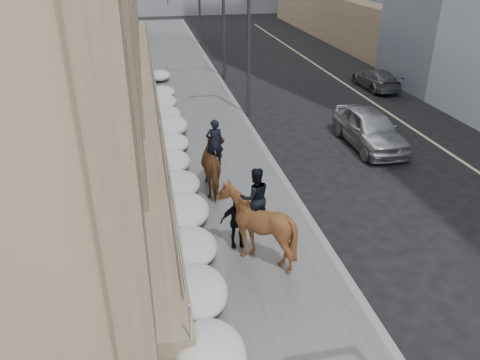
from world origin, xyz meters
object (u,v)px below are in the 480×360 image
at_px(mounted_horse_left, 216,163).
at_px(pedestrian, 237,221).
at_px(mounted_horse_right, 256,222).
at_px(car_silver, 370,128).
at_px(car_grey, 376,79).

bearing_deg(mounted_horse_left, pedestrian, 88.44).
xyz_separation_m(mounted_horse_left, pedestrian, (0.02, -3.67, -0.22)).
height_order(mounted_horse_right, car_silver, mounted_horse_right).
xyz_separation_m(mounted_horse_left, car_silver, (7.39, 3.03, -0.32)).
height_order(mounted_horse_left, car_grey, mounted_horse_left).
height_order(car_silver, car_grey, car_silver).
bearing_deg(car_silver, mounted_horse_right, -132.49).
bearing_deg(pedestrian, mounted_horse_left, 90.79).
relative_size(mounted_horse_right, car_silver, 0.56).
bearing_deg(pedestrian, car_grey, 52.58).
xyz_separation_m(car_silver, car_grey, (4.57, 8.67, -0.23)).
distance_m(mounted_horse_right, car_grey, 19.82).
relative_size(mounted_horse_right, car_grey, 0.66).
relative_size(car_silver, car_grey, 1.17).
relative_size(mounted_horse_left, pedestrian, 1.61).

